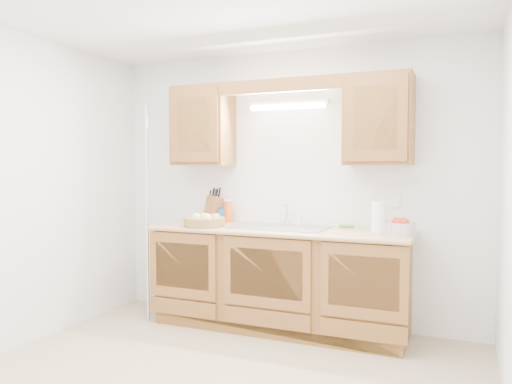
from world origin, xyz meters
The scene contains 17 objects.
room centered at (0.00, 0.00, 1.25)m, with size 3.52×3.50×2.50m.
base_cabinets centered at (0.00, 1.20, 0.44)m, with size 2.20×0.60×0.86m, color brown.
countertop centered at (0.00, 1.19, 0.88)m, with size 2.30×0.63×0.04m, color tan.
upper_cabinet_left centered at (-0.83, 1.33, 1.83)m, with size 0.55×0.33×0.75m, color brown.
upper_cabinet_right centered at (0.83, 1.33, 1.83)m, with size 0.55×0.33×0.75m, color brown.
valance centered at (0.00, 1.19, 2.14)m, with size 2.20×0.05×0.12m, color brown.
fluorescent_fixture centered at (0.00, 1.42, 2.00)m, with size 0.76×0.08×0.08m.
sink centered at (0.00, 1.21, 0.83)m, with size 0.84×0.46×0.36m.
wire_shelf_pole centered at (-1.20, 0.94, 1.00)m, with size 0.03×0.03×2.00m, color silver.
outlet_plate centered at (0.95, 1.49, 1.15)m, with size 0.08×0.01×0.12m, color white.
fruit_basket centered at (-0.66, 1.06, 0.95)m, with size 0.45×0.45×0.12m.
knife_block centered at (-0.77, 1.43, 1.02)m, with size 0.16×0.22×0.35m.
orange_canister centered at (-0.60, 1.40, 1.01)m, with size 0.09×0.09×0.22m.
soap_bottle centered at (-0.66, 1.44, 0.99)m, with size 0.08×0.09×0.19m, color #2575BA.
sponge centered at (0.54, 1.44, 0.91)m, with size 0.14×0.11×0.03m.
paper_towel centered at (0.87, 1.18, 1.03)m, with size 0.15×0.15×0.30m.
apple_bowl centered at (1.03, 1.17, 0.96)m, with size 0.29×0.29×0.14m.
Camera 1 is at (1.51, -2.89, 1.44)m, focal length 35.00 mm.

